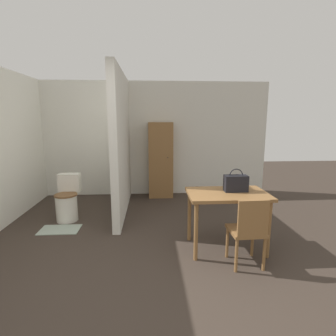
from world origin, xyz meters
name	(u,v)px	position (x,y,z in m)	size (l,w,h in m)	color
ground_plane	(142,304)	(0.00, 0.00, 0.00)	(16.00, 16.00, 0.00)	#382D26
wall_back	(146,139)	(0.00, 3.73, 1.25)	(5.45, 0.12, 2.50)	silver
partition_wall	(122,144)	(-0.42, 2.59, 1.25)	(0.12, 2.16, 2.50)	silver
dining_table	(227,200)	(1.08, 1.01, 0.66)	(1.02, 0.66, 0.77)	brown
wooden_chair	(248,230)	(1.20, 0.56, 0.46)	(0.39, 0.39, 0.84)	brown
toilet	(68,201)	(-1.32, 2.20, 0.33)	(0.37, 0.52, 0.76)	silver
handbag	(236,183)	(1.20, 1.06, 0.88)	(0.30, 0.14, 0.30)	black
wooden_cabinet	(161,160)	(0.31, 3.46, 0.81)	(0.52, 0.41, 1.63)	brown
bath_mat	(60,230)	(-1.32, 1.74, 0.01)	(0.60, 0.37, 0.01)	#99A899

